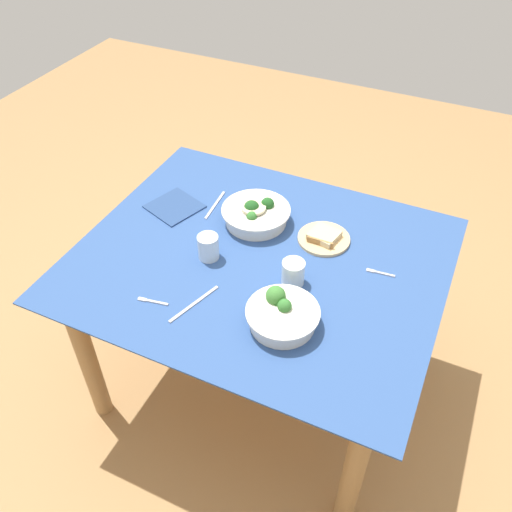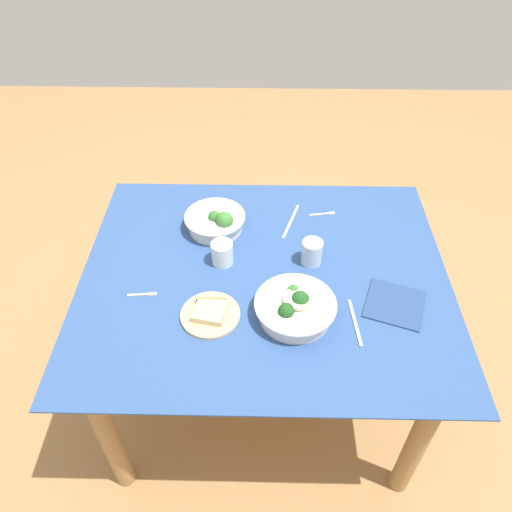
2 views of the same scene
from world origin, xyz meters
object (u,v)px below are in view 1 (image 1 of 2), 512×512
(fork_by_near_bowl, at_px, (379,273))
(napkin_folded_upper, at_px, (174,207))
(broccoli_bowl_far, at_px, (256,214))
(table_knife_right, at_px, (215,205))
(broccoli_bowl_near, at_px, (282,315))
(table_knife_left, at_px, (194,304))
(water_glass_center, at_px, (293,273))
(fork_by_far_bowl, at_px, (152,301))
(water_glass_side, at_px, (208,247))
(bread_side_plate, at_px, (324,238))

(fork_by_near_bowl, distance_m, napkin_folded_upper, 0.83)
(broccoli_bowl_far, relative_size, napkin_folded_upper, 1.43)
(table_knife_right, distance_m, napkin_folded_upper, 0.16)
(broccoli_bowl_near, distance_m, table_knife_left, 0.29)
(water_glass_center, xyz_separation_m, fork_by_near_bowl, (0.25, 0.16, -0.04))
(broccoli_bowl_far, relative_size, broccoli_bowl_near, 1.13)
(fork_by_far_bowl, distance_m, napkin_folded_upper, 0.51)
(broccoli_bowl_far, xyz_separation_m, fork_by_far_bowl, (-0.13, -0.52, -0.03))
(fork_by_near_bowl, bearing_deg, fork_by_far_bowl, 29.68)
(water_glass_side, bearing_deg, table_knife_left, -73.58)
(bread_side_plate, bearing_deg, fork_by_far_bowl, -127.56)
(broccoli_bowl_far, height_order, napkin_folded_upper, broccoli_bowl_far)
(broccoli_bowl_near, height_order, table_knife_left, broccoli_bowl_near)
(bread_side_plate, height_order, napkin_folded_upper, bread_side_plate)
(bread_side_plate, distance_m, fork_by_far_bowl, 0.66)
(broccoli_bowl_near, bearing_deg, table_knife_left, -170.37)
(water_glass_side, distance_m, fork_by_near_bowl, 0.60)
(bread_side_plate, distance_m, table_knife_right, 0.46)
(napkin_folded_upper, bearing_deg, water_glass_center, -18.16)
(water_glass_side, bearing_deg, napkin_folded_upper, 142.99)
(broccoli_bowl_far, bearing_deg, bread_side_plate, 1.50)
(fork_by_near_bowl, bearing_deg, broccoli_bowl_near, 52.61)
(water_glass_center, distance_m, table_knife_left, 0.34)
(water_glass_side, bearing_deg, fork_by_near_bowl, 16.81)
(water_glass_center, bearing_deg, bread_side_plate, 84.87)
(broccoli_bowl_far, bearing_deg, table_knife_left, -90.36)
(water_glass_center, distance_m, fork_by_far_bowl, 0.47)
(fork_by_near_bowl, xyz_separation_m, table_knife_left, (-0.50, -0.39, -0.00))
(table_knife_right, bearing_deg, bread_side_plate, -97.14)
(broccoli_bowl_near, xyz_separation_m, fork_by_near_bowl, (0.22, 0.34, -0.03))
(broccoli_bowl_near, relative_size, water_glass_center, 2.64)
(table_knife_left, height_order, table_knife_right, same)
(water_glass_center, bearing_deg, table_knife_left, -137.59)
(fork_by_far_bowl, bearing_deg, table_knife_left, -169.64)
(fork_by_near_bowl, distance_m, table_knife_left, 0.64)
(bread_side_plate, relative_size, fork_by_near_bowl, 1.94)
(broccoli_bowl_far, height_order, water_glass_side, broccoli_bowl_far)
(bread_side_plate, bearing_deg, water_glass_center, -95.13)
(bread_side_plate, relative_size, water_glass_center, 2.20)
(fork_by_far_bowl, bearing_deg, broccoli_bowl_near, -176.79)
(broccoli_bowl_near, relative_size, fork_by_near_bowl, 2.33)
(table_knife_right, bearing_deg, fork_by_near_bowl, -103.28)
(bread_side_plate, xyz_separation_m, water_glass_side, (-0.34, -0.26, 0.03))
(broccoli_bowl_near, xyz_separation_m, napkin_folded_upper, (-0.61, 0.37, -0.03))
(broccoli_bowl_near, height_order, bread_side_plate, broccoli_bowl_near)
(broccoli_bowl_far, distance_m, bread_side_plate, 0.27)
(water_glass_side, height_order, table_knife_left, water_glass_side)
(napkin_folded_upper, bearing_deg, broccoli_bowl_far, 8.86)
(broccoli_bowl_far, relative_size, water_glass_side, 2.82)
(broccoli_bowl_near, xyz_separation_m, water_glass_side, (-0.35, 0.17, 0.01))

